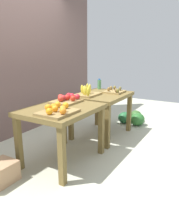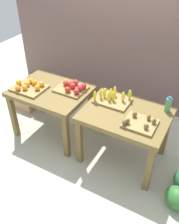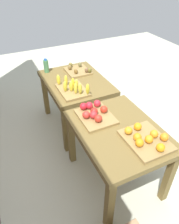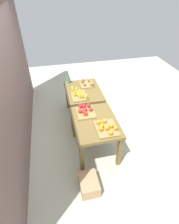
{
  "view_description": "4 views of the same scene",
  "coord_description": "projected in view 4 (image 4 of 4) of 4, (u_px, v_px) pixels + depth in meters",
  "views": [
    {
      "loc": [
        -2.71,
        -1.69,
        1.44
      ],
      "look_at": [
        0.08,
        -0.04,
        0.55
      ],
      "focal_mm": 34.67,
      "sensor_mm": 36.0,
      "label": 1
    },
    {
      "loc": [
        1.34,
        -2.31,
        2.55
      ],
      "look_at": [
        0.07,
        -0.03,
        0.61
      ],
      "focal_mm": 39.97,
      "sensor_mm": 36.0,
      "label": 2
    },
    {
      "loc": [
        -1.89,
        0.95,
        2.16
      ],
      "look_at": [
        0.07,
        0.02,
        0.55
      ],
      "focal_mm": 34.57,
      "sensor_mm": 36.0,
      "label": 3
    },
    {
      "loc": [
        -2.96,
        0.65,
        2.86
      ],
      "look_at": [
        -0.09,
        -0.0,
        0.61
      ],
      "focal_mm": 28.71,
      "sensor_mm": 36.0,
      "label": 4
    }
  ],
  "objects": [
    {
      "name": "kiwi_bin",
      "position": [
        87.0,
        84.0,
        4.3
      ],
      "size": [
        0.36,
        0.32,
        0.1
      ],
      "color": "olive",
      "rests_on": "display_table_right"
    },
    {
      "name": "apple_bin",
      "position": [
        85.0,
        111.0,
        3.42
      ],
      "size": [
        0.41,
        0.34,
        0.11
      ],
      "color": "olive",
      "rests_on": "display_table_left"
    },
    {
      "name": "display_table_right",
      "position": [
        83.0,
        94.0,
        4.19
      ],
      "size": [
        1.04,
        0.8,
        0.75
      ],
      "color": "brown",
      "rests_on": "ground_plane"
    },
    {
      "name": "watermelon_pile",
      "position": [
        87.0,
        92.0,
        5.26
      ],
      "size": [
        0.62,
        0.66,
        0.26
      ],
      "color": "#37612B",
      "rests_on": "ground_plane"
    },
    {
      "name": "back_wall",
      "position": [
        10.0,
        77.0,
        2.99
      ],
      "size": [
        4.4,
        0.12,
        3.0
      ],
      "primitive_type": "cube",
      "color": "#705651",
      "rests_on": "ground_plane"
    },
    {
      "name": "orange_bin",
      "position": [
        106.0,
        128.0,
        3.05
      ],
      "size": [
        0.44,
        0.37,
        0.11
      ],
      "color": "olive",
      "rests_on": "display_table_left"
    },
    {
      "name": "water_bottle",
      "position": [
        69.0,
        80.0,
        4.34
      ],
      "size": [
        0.07,
        0.07,
        0.2
      ],
      "color": "#4C8C59",
      "rests_on": "display_table_right"
    },
    {
      "name": "cardboard_produce_box",
      "position": [
        89.0,
        184.0,
        2.95
      ],
      "size": [
        0.4,
        0.3,
        0.24
      ],
      "primitive_type": "cube",
      "color": "tan",
      "rests_on": "ground_plane"
    },
    {
      "name": "banana_crate",
      "position": [
        79.0,
        95.0,
        3.87
      ],
      "size": [
        0.44,
        0.32,
        0.17
      ],
      "color": "olive",
      "rests_on": "display_table_right"
    },
    {
      "name": "ground_plane",
      "position": [
        89.0,
        130.0,
        4.14
      ],
      "size": [
        8.0,
        8.0,
        0.0
      ],
      "primitive_type": "plane",
      "color": "#BBBCA5"
    },
    {
      "name": "display_table_left",
      "position": [
        95.0,
        125.0,
        3.32
      ],
      "size": [
        1.04,
        0.8,
        0.75
      ],
      "color": "brown",
      "rests_on": "ground_plane"
    }
  ]
}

